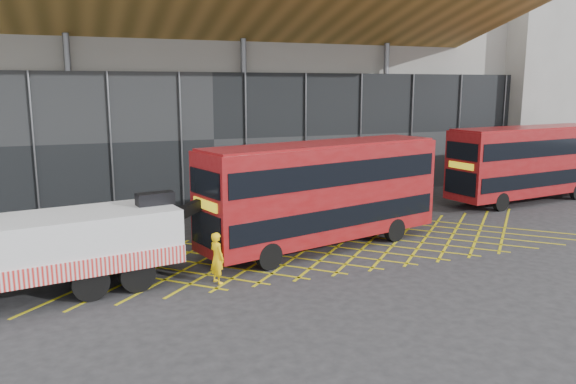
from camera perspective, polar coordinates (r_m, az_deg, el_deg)
name	(u,v)px	position (r m, az deg, el deg)	size (l,w,h in m)	color
ground_plane	(235,259)	(23.97, -5.42, -6.75)	(120.00, 120.00, 0.00)	#262628
road_markings	(337,247)	(25.63, 5.00, -5.58)	(26.36, 7.16, 0.01)	gold
construction_building	(187,60)	(41.27, -10.24, 13.03)	(55.00, 23.97, 18.00)	gray
east_building	(542,53)	(53.96, 24.40, 12.77)	(15.00, 12.00, 20.00)	gray
recovery_truck	(7,244)	(20.85, -26.64, -4.78)	(12.56, 4.67, 4.35)	black
bus_towed	(323,190)	(24.93, 3.55, 0.19)	(11.93, 5.48, 4.74)	maroon
bus_second	(528,160)	(38.18, 23.23, 2.97)	(11.81, 4.15, 4.71)	maroon
worker	(217,258)	(20.92, -7.22, -6.65)	(0.70, 0.46, 1.93)	yellow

